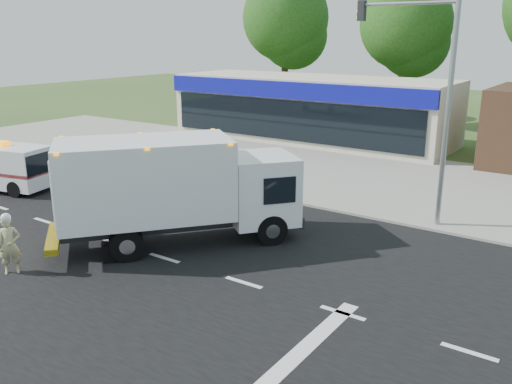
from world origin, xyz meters
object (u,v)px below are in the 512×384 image
(ems_box_truck, at_px, (173,184))
(ambulance_van, at_px, (2,165))
(emergency_worker, at_px, (9,244))
(traffic_signal_pole, at_px, (431,86))

(ems_box_truck, height_order, ambulance_van, ems_box_truck)
(emergency_worker, xyz_separation_m, traffic_signal_pole, (8.22, 10.83, 4.03))
(ems_box_truck, bearing_deg, ambulance_van, 126.53)
(traffic_signal_pole, bearing_deg, ems_box_truck, -132.66)
(ambulance_van, bearing_deg, traffic_signal_pole, 6.31)
(ambulance_van, bearing_deg, emergency_worker, -43.68)
(emergency_worker, distance_m, ambulance_van, 9.66)
(ems_box_truck, relative_size, ambulance_van, 1.58)
(ambulance_van, bearing_deg, ems_box_truck, -16.05)
(ems_box_truck, xyz_separation_m, emergency_worker, (-2.29, -4.38, -1.13))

